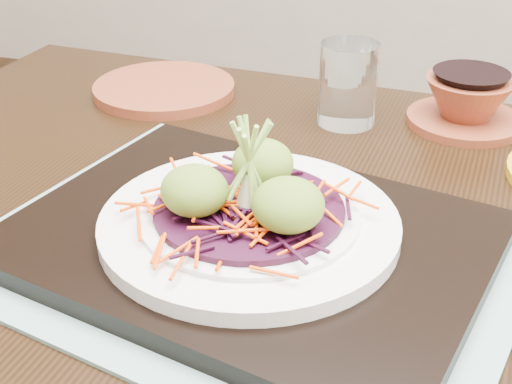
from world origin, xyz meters
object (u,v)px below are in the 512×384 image
(water_glass, at_px, (348,84))
(serving_tray, at_px, (249,239))
(white_plate, at_px, (249,222))
(terracotta_side_plate, at_px, (164,89))
(terracotta_bowl_set, at_px, (467,104))
(dining_table, at_px, (306,295))

(water_glass, bearing_deg, serving_tray, -95.31)
(white_plate, bearing_deg, terracotta_side_plate, 124.15)
(serving_tray, bearing_deg, white_plate, -77.03)
(serving_tray, distance_m, terracotta_side_plate, 0.40)
(white_plate, relative_size, terracotta_side_plate, 1.37)
(terracotta_side_plate, distance_m, terracotta_bowl_set, 0.39)
(dining_table, bearing_deg, white_plate, -114.65)
(dining_table, relative_size, terracotta_bowl_set, 6.81)
(serving_tray, distance_m, terracotta_bowl_set, 0.38)
(serving_tray, height_order, terracotta_side_plate, serving_tray)
(terracotta_side_plate, relative_size, water_glass, 1.90)
(white_plate, bearing_deg, dining_table, 61.65)
(terracotta_side_plate, bearing_deg, serving_tray, -55.85)
(water_glass, relative_size, terracotta_bowl_set, 0.59)
(serving_tray, relative_size, water_glass, 4.01)
(terracotta_side_plate, bearing_deg, dining_table, -44.69)
(serving_tray, height_order, terracotta_bowl_set, terracotta_bowl_set)
(water_glass, bearing_deg, terracotta_side_plate, 174.60)
(serving_tray, distance_m, white_plate, 0.02)
(white_plate, distance_m, terracotta_bowl_set, 0.38)
(serving_tray, xyz_separation_m, water_glass, (0.03, 0.31, 0.04))
(dining_table, height_order, serving_tray, serving_tray)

